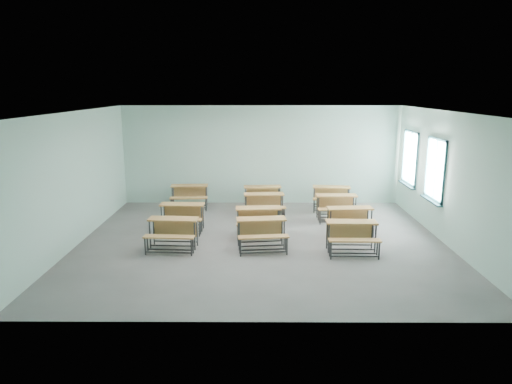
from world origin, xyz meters
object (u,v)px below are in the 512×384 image
desk_unit_r0c2 (352,232)px  desk_unit_r1c1 (259,217)px  desk_unit_r0c1 (262,229)px  desk_unit_r3c2 (331,195)px  desk_unit_r3c1 (263,194)px  desk_unit_r1c2 (351,217)px  desk_unit_r3c0 (189,193)px  desk_unit_r2c2 (337,204)px  desk_unit_r0c0 (173,229)px  desk_unit_r2c1 (264,202)px  desk_unit_r1c0 (182,213)px

desk_unit_r0c2 → desk_unit_r1c1: same height
desk_unit_r0c1 → desk_unit_r3c2: same height
desk_unit_r3c1 → desk_unit_r1c2: bearing=-53.7°
desk_unit_r1c2 → desk_unit_r3c0: size_ratio=1.00×
desk_unit_r1c2 → desk_unit_r3c2: size_ratio=0.98×
desk_unit_r0c1 → desk_unit_r2c2: (2.19, 2.46, 0.00)m
desk_unit_r0c0 → desk_unit_r2c2: size_ratio=1.03×
desk_unit_r2c1 → desk_unit_r2c2: size_ratio=1.05×
desk_unit_r1c0 → desk_unit_r1c1: bearing=-8.6°
desk_unit_r0c2 → desk_unit_r1c0: size_ratio=0.99×
desk_unit_r0c0 → desk_unit_r0c1: bearing=3.7°
desk_unit_r1c0 → desk_unit_r3c2: (4.32, 2.23, 0.00)m
desk_unit_r0c0 → desk_unit_r0c2: 4.19m
desk_unit_r0c2 → desk_unit_r1c2: (0.22, 1.25, 0.00)m
desk_unit_r1c0 → desk_unit_r3c2: same height
desk_unit_r0c1 → desk_unit_r3c0: size_ratio=1.02×
desk_unit_r0c0 → desk_unit_r3c1: size_ratio=1.00×
desk_unit_r2c1 → desk_unit_r2c2: same height
desk_unit_r1c1 → desk_unit_r2c2: 2.68m
desk_unit_r0c2 → desk_unit_r2c2: 2.70m
desk_unit_r2c1 → desk_unit_r1c2: bearing=-40.7°
desk_unit_r0c2 → desk_unit_r3c1: size_ratio=0.97×
desk_unit_r1c0 → desk_unit_r3c0: 2.43m
desk_unit_r3c1 → desk_unit_r1c0: bearing=-137.6°
desk_unit_r0c0 → desk_unit_r2c2: bearing=33.4°
desk_unit_r0c1 → desk_unit_r2c1: 2.60m
desk_unit_r2c2 → desk_unit_r1c1: bearing=-147.8°
desk_unit_r3c2 → desk_unit_r0c2: bearing=-85.8°
desk_unit_r3c2 → desk_unit_r0c0: bearing=-133.8°
desk_unit_r2c1 → desk_unit_r3c2: bearing=20.8°
desk_unit_r0c2 → desk_unit_r1c2: same height
desk_unit_r2c1 → desk_unit_r3c2: same height
desk_unit_r2c1 → desk_unit_r3c1: size_ratio=1.01×
desk_unit_r2c1 → desk_unit_r3c1: 1.06m
desk_unit_r1c2 → desk_unit_r2c2: (-0.11, 1.44, 0.00)m
desk_unit_r3c2 → desk_unit_r2c2: bearing=-85.0°
desk_unit_r0c0 → desk_unit_r3c2: size_ratio=0.97×
desk_unit_r3c0 → desk_unit_r0c0: bearing=-91.7°
desk_unit_r1c0 → desk_unit_r3c1: (2.17, 2.27, 0.00)m
desk_unit_r2c2 → desk_unit_r3c0: bearing=162.8°
desk_unit_r1c1 → desk_unit_r1c2: size_ratio=0.99×
desk_unit_r0c2 → desk_unit_r0c1: bearing=174.3°
desk_unit_r0c1 → desk_unit_r2c2: 3.29m
desk_unit_r2c2 → desk_unit_r3c1: same height
desk_unit_r0c2 → desk_unit_r2c1: bearing=125.7°
desk_unit_r1c1 → desk_unit_r0c1: bearing=-89.1°
desk_unit_r0c1 → desk_unit_r0c2: bearing=-12.9°
desk_unit_r0c2 → desk_unit_r1c2: bearing=80.8°
desk_unit_r1c2 → desk_unit_r3c1: (-2.24, 2.64, 0.00)m
desk_unit_r1c2 → desk_unit_r3c1: 3.46m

